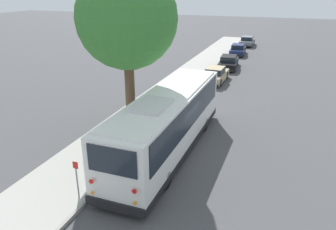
{
  "coord_description": "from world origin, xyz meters",
  "views": [
    {
      "loc": [
        -14.14,
        -4.75,
        7.92
      ],
      "look_at": [
        1.54,
        0.96,
        1.3
      ],
      "focal_mm": 35.0,
      "sensor_mm": 36.0,
      "label": 1
    }
  ],
  "objects_px": {
    "parked_sedan_navy": "(238,50)",
    "sign_post_far": "(95,165)",
    "parked_sedan_tan": "(215,75)",
    "sign_post_near": "(77,180)",
    "parked_sedan_black": "(228,62)",
    "parked_sedan_gray": "(247,41)",
    "shuttle_bus": "(168,120)",
    "street_tree": "(128,11)"
  },
  "relations": [
    {
      "from": "parked_sedan_navy",
      "to": "sign_post_near",
      "type": "relative_size",
      "value": 2.63
    },
    {
      "from": "parked_sedan_black",
      "to": "street_tree",
      "type": "height_order",
      "value": "street_tree"
    },
    {
      "from": "parked_sedan_navy",
      "to": "parked_sedan_gray",
      "type": "height_order",
      "value": "parked_sedan_gray"
    },
    {
      "from": "parked_sedan_gray",
      "to": "sign_post_far",
      "type": "bearing_deg",
      "value": 177.87
    },
    {
      "from": "parked_sedan_black",
      "to": "sign_post_near",
      "type": "relative_size",
      "value": 2.93
    },
    {
      "from": "parked_sedan_navy",
      "to": "parked_sedan_gray",
      "type": "distance_m",
      "value": 6.93
    },
    {
      "from": "parked_sedan_tan",
      "to": "sign_post_near",
      "type": "distance_m",
      "value": 18.79
    },
    {
      "from": "shuttle_bus",
      "to": "sign_post_near",
      "type": "xyz_separation_m",
      "value": [
        -5.09,
        1.86,
        -0.77
      ]
    },
    {
      "from": "shuttle_bus",
      "to": "parked_sedan_navy",
      "type": "xyz_separation_m",
      "value": [
        26.56,
        0.6,
        -1.15
      ]
    },
    {
      "from": "parked_sedan_gray",
      "to": "sign_post_far",
      "type": "xyz_separation_m",
      "value": [
        -37.31,
        1.49,
        0.33
      ]
    },
    {
      "from": "shuttle_bus",
      "to": "sign_post_far",
      "type": "distance_m",
      "value": 4.33
    },
    {
      "from": "sign_post_near",
      "to": "sign_post_far",
      "type": "relative_size",
      "value": 1.05
    },
    {
      "from": "shuttle_bus",
      "to": "sign_post_near",
      "type": "height_order",
      "value": "shuttle_bus"
    },
    {
      "from": "sign_post_far",
      "to": "street_tree",
      "type": "bearing_deg",
      "value": 7.87
    },
    {
      "from": "shuttle_bus",
      "to": "parked_sedan_tan",
      "type": "relative_size",
      "value": 2.65
    },
    {
      "from": "parked_sedan_navy",
      "to": "shuttle_bus",
      "type": "bearing_deg",
      "value": 178.21
    },
    {
      "from": "parked_sedan_navy",
      "to": "sign_post_near",
      "type": "height_order",
      "value": "sign_post_near"
    },
    {
      "from": "sign_post_near",
      "to": "sign_post_far",
      "type": "distance_m",
      "value": 1.26
    },
    {
      "from": "shuttle_bus",
      "to": "parked_sedan_navy",
      "type": "bearing_deg",
      "value": 1.85
    },
    {
      "from": "parked_sedan_navy",
      "to": "sign_post_far",
      "type": "distance_m",
      "value": 30.41
    },
    {
      "from": "parked_sedan_tan",
      "to": "street_tree",
      "type": "distance_m",
      "value": 14.0
    },
    {
      "from": "parked_sedan_navy",
      "to": "sign_post_near",
      "type": "distance_m",
      "value": 31.67
    },
    {
      "from": "street_tree",
      "to": "sign_post_near",
      "type": "xyz_separation_m",
      "value": [
        -6.31,
        -0.7,
        -5.75
      ]
    },
    {
      "from": "parked_sedan_black",
      "to": "sign_post_far",
      "type": "distance_m",
      "value": 23.07
    },
    {
      "from": "shuttle_bus",
      "to": "parked_sedan_tan",
      "type": "xyz_separation_m",
      "value": [
        13.65,
        0.55,
        -1.14
      ]
    },
    {
      "from": "parked_sedan_black",
      "to": "parked_sedan_navy",
      "type": "height_order",
      "value": "parked_sedan_black"
    },
    {
      "from": "parked_sedan_tan",
      "to": "parked_sedan_black",
      "type": "distance_m",
      "value": 5.55
    },
    {
      "from": "parked_sedan_tan",
      "to": "sign_post_far",
      "type": "height_order",
      "value": "sign_post_far"
    },
    {
      "from": "parked_sedan_tan",
      "to": "shuttle_bus",
      "type": "bearing_deg",
      "value": -176.28
    },
    {
      "from": "parked_sedan_tan",
      "to": "sign_post_near",
      "type": "bearing_deg",
      "value": 177.41
    },
    {
      "from": "street_tree",
      "to": "parked_sedan_gray",
      "type": "bearing_deg",
      "value": -3.88
    },
    {
      "from": "parked_sedan_navy",
      "to": "parked_sedan_black",
      "type": "bearing_deg",
      "value": 178.42
    },
    {
      "from": "street_tree",
      "to": "sign_post_near",
      "type": "height_order",
      "value": "street_tree"
    },
    {
      "from": "parked_sedan_gray",
      "to": "street_tree",
      "type": "relative_size",
      "value": 0.45
    },
    {
      "from": "shuttle_bus",
      "to": "parked_sedan_black",
      "type": "relative_size",
      "value": 2.38
    },
    {
      "from": "parked_sedan_gray",
      "to": "sign_post_far",
      "type": "height_order",
      "value": "sign_post_far"
    },
    {
      "from": "parked_sedan_tan",
      "to": "parked_sedan_gray",
      "type": "distance_m",
      "value": 19.83
    },
    {
      "from": "parked_sedan_black",
      "to": "sign_post_far",
      "type": "bearing_deg",
      "value": 172.23
    },
    {
      "from": "parked_sedan_gray",
      "to": "sign_post_near",
      "type": "bearing_deg",
      "value": 177.95
    },
    {
      "from": "sign_post_near",
      "to": "parked_sedan_gray",
      "type": "bearing_deg",
      "value": -2.21
    },
    {
      "from": "parked_sedan_tan",
      "to": "street_tree",
      "type": "xyz_separation_m",
      "value": [
        -12.43,
        2.01,
        6.13
      ]
    },
    {
      "from": "parked_sedan_tan",
      "to": "sign_post_near",
      "type": "height_order",
      "value": "sign_post_near"
    }
  ]
}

